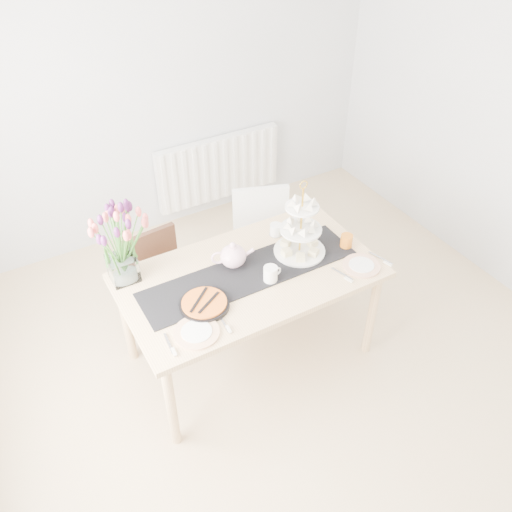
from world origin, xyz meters
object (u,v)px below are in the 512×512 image
tart_tin (204,304)px  mug_white (270,274)px  dining_table (250,282)px  chair_white (263,236)px  tulip_vase (116,235)px  mug_orange (346,241)px  plate_right (361,266)px  chair_brown (160,279)px  cake_stand (300,235)px  radiator (219,168)px  cream_jug (276,230)px  plate_left (197,332)px  teapot (233,256)px

tart_tin → mug_white: mug_white is taller
dining_table → tart_tin: tart_tin is taller
chair_white → tulip_vase: 1.30m
tart_tin → dining_table: bearing=18.7°
mug_white → mug_orange: bearing=-0.6°
dining_table → plate_right: bearing=-24.6°
chair_white → tart_tin: bearing=-119.0°
chair_brown → mug_white: (0.48, -0.68, 0.35)m
chair_white → tulip_vase: tulip_vase is taller
tart_tin → mug_orange: mug_orange is taller
cake_stand → radiator: bearing=81.3°
mug_orange → plate_right: (-0.04, -0.21, -0.04)m
chair_brown → dining_table: bearing=-59.8°
cream_jug → mug_white: size_ratio=0.79×
chair_brown → cake_stand: (0.79, -0.54, 0.43)m
cake_stand → plate_left: 0.94m
plate_right → tulip_vase: bearing=154.6°
tulip_vase → cake_stand: size_ratio=1.23×
teapot → mug_white: 0.27m
tulip_vase → teapot: tulip_vase is taller
tulip_vase → chair_white: bearing=12.0°
cake_stand → plate_right: (0.26, -0.31, -0.13)m
tart_tin → plate_left: (-0.13, -0.17, -0.01)m
teapot → mug_orange: (0.74, -0.19, -0.04)m
radiator → teapot: 1.80m
radiator → teapot: teapot is taller
dining_table → plate_right: plate_right is taller
plate_left → plate_right: 1.15m
radiator → cake_stand: cake_stand is taller
tulip_vase → cream_jug: (1.04, -0.08, -0.29)m
mug_white → plate_left: (-0.58, -0.17, -0.05)m
tulip_vase → teapot: (0.63, -0.23, -0.25)m
cake_stand → chair_white: bearing=83.9°
tulip_vase → mug_white: size_ratio=5.82×
chair_white → mug_white: 0.85m
plate_left → mug_white: bearing=16.5°
dining_table → tulip_vase: 0.87m
tart_tin → plate_left: 0.21m
cream_jug → mug_orange: size_ratio=0.88×
chair_brown → tart_tin: chair_brown is taller
mug_white → mug_orange: (0.61, 0.04, -0.01)m
cake_stand → tulip_vase: bearing=163.2°
cake_stand → teapot: size_ratio=1.87×
cream_jug → mug_white: bearing=-137.8°
teapot → plate_right: 0.81m
dining_table → mug_white: bearing=-58.7°
radiator → mug_orange: mug_orange is taller
teapot → mug_orange: size_ratio=2.81×
tart_tin → plate_left: size_ratio=1.15×
mug_orange → plate_right: bearing=-164.8°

